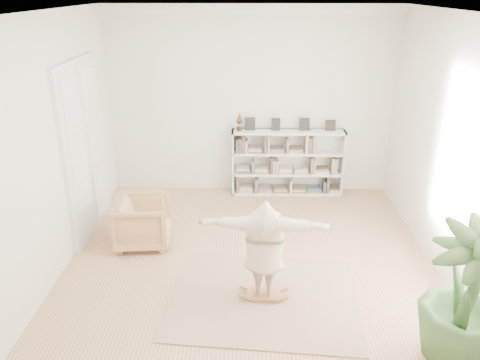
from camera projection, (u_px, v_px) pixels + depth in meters
The scene contains 9 objects.
floor at pixel (249, 269), 6.93m from camera, with size 6.00×6.00×0.00m, color #8F6949.
room_shell at pixel (251, 9), 8.29m from camera, with size 6.00×6.00×6.00m.
doors at pixel (85, 150), 7.64m from camera, with size 0.09×1.78×2.92m.
bookshelf at pixel (287, 163), 9.27m from camera, with size 2.20×0.35×1.64m.
armchair at pixel (143, 222), 7.48m from camera, with size 0.84×0.86×0.78m, color tan.
rug at pixel (263, 297), 6.29m from camera, with size 2.50×2.00×0.02m, color tan.
rocker_board at pixel (263, 294), 6.27m from camera, with size 0.47×0.31×0.10m.
person at pixel (265, 246), 5.99m from camera, with size 1.69×0.46×1.38m, color beige.
houseplant at pixel (467, 297), 4.95m from camera, with size 0.94×0.94×1.68m, color #34562B.
Camera 1 is at (-0.03, -5.89, 3.89)m, focal length 35.00 mm.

